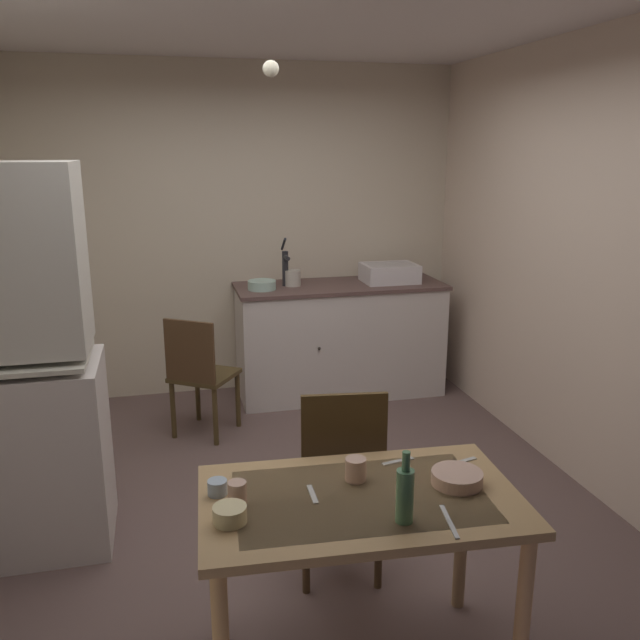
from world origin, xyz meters
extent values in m
plane|color=brown|center=(0.00, 0.00, 0.00)|extent=(5.14, 5.14, 0.00)
cube|color=beige|center=(0.00, 2.12, 1.34)|extent=(3.74, 0.10, 2.68)
cube|color=beige|center=(1.87, 0.00, 1.34)|extent=(0.10, 4.24, 2.68)
cube|color=silver|center=(-1.38, 0.01, 0.49)|extent=(0.85, 0.58, 0.98)
cube|color=silver|center=(-1.38, -0.02, 1.02)|extent=(0.77, 0.52, 0.02)
cube|color=silver|center=(0.79, 1.75, 0.45)|extent=(1.67, 0.60, 0.91)
cube|color=brown|center=(0.79, 1.75, 0.92)|extent=(1.70, 0.63, 0.03)
sphere|color=#2D2823|center=(0.54, 1.44, 0.50)|extent=(0.02, 0.02, 0.02)
cube|color=white|center=(1.21, 1.75, 1.01)|extent=(0.44, 0.34, 0.15)
cube|color=black|center=(1.21, 1.75, 1.08)|extent=(0.38, 0.28, 0.01)
cylinder|color=#232328|center=(0.34, 1.80, 1.08)|extent=(0.05, 0.05, 0.28)
cylinder|color=#232328|center=(0.34, 1.73, 1.18)|extent=(0.03, 0.12, 0.03)
cylinder|color=black|center=(0.34, 1.86, 1.27)|extent=(0.02, 0.16, 0.12)
cylinder|color=#ADD1C1|center=(0.14, 1.70, 0.97)|extent=(0.22, 0.22, 0.07)
cylinder|color=beige|center=(0.40, 1.78, 1.00)|extent=(0.13, 0.13, 0.13)
cube|color=tan|center=(0.05, -1.23, 0.75)|extent=(1.23, 0.77, 0.04)
cube|color=#E7ECCC|center=(0.05, -1.23, 0.76)|extent=(0.96, 0.60, 0.00)
cylinder|color=tan|center=(0.57, -1.55, 0.36)|extent=(0.06, 0.06, 0.73)
cylinder|color=tan|center=(-0.46, -0.91, 0.36)|extent=(0.06, 0.06, 0.73)
cylinder|color=tan|center=(0.60, -0.98, 0.36)|extent=(0.06, 0.06, 0.73)
cube|color=#4C3520|center=(0.14, -0.58, 0.43)|extent=(0.45, 0.45, 0.03)
cube|color=#4A361B|center=(0.12, -0.77, 0.72)|extent=(0.38, 0.07, 0.55)
cylinder|color=#4C3520|center=(0.33, -0.44, 0.21)|extent=(0.04, 0.04, 0.41)
cylinder|color=#4C3520|center=(0.00, -0.39, 0.21)|extent=(0.04, 0.04, 0.41)
cylinder|color=#4C3520|center=(0.29, -0.77, 0.21)|extent=(0.04, 0.04, 0.41)
cylinder|color=#4C3520|center=(-0.05, -0.73, 0.21)|extent=(0.04, 0.04, 0.41)
cube|color=#4B3A1F|center=(-0.37, 1.20, 0.44)|extent=(0.55, 0.55, 0.03)
cube|color=#503620|center=(-0.47, 1.04, 0.67)|extent=(0.33, 0.23, 0.43)
cylinder|color=#4B3A1F|center=(-0.13, 1.24, 0.21)|extent=(0.04, 0.04, 0.42)
cylinder|color=#4B3A1F|center=(-0.41, 1.43, 0.21)|extent=(0.04, 0.04, 0.42)
cylinder|color=#4B3A1F|center=(-0.32, 0.96, 0.21)|extent=(0.04, 0.04, 0.42)
cylinder|color=#4B3A1F|center=(-0.60, 1.15, 0.21)|extent=(0.04, 0.04, 0.42)
cylinder|color=tan|center=(0.44, -1.23, 0.79)|extent=(0.20, 0.20, 0.05)
cylinder|color=beige|center=(-0.44, -1.29, 0.79)|extent=(0.12, 0.12, 0.06)
cylinder|color=tan|center=(-0.40, -1.18, 0.81)|extent=(0.07, 0.07, 0.09)
cylinder|color=tan|center=(0.07, -1.11, 0.81)|extent=(0.08, 0.08, 0.09)
cylinder|color=#9EB2C6|center=(-0.46, -1.09, 0.79)|extent=(0.07, 0.07, 0.06)
cylinder|color=#4C7F56|center=(0.15, -1.43, 0.86)|extent=(0.06, 0.06, 0.19)
cylinder|color=#4C7F56|center=(0.15, -1.43, 0.99)|extent=(0.03, 0.03, 0.07)
cube|color=silver|center=(0.30, -1.47, 0.77)|extent=(0.05, 0.21, 0.00)
cube|color=beige|center=(-0.12, -1.18, 0.77)|extent=(0.02, 0.13, 0.00)
cube|color=beige|center=(0.28, -1.00, 0.77)|extent=(0.15, 0.05, 0.00)
cube|color=beige|center=(0.54, -1.07, 0.77)|extent=(0.14, 0.05, 0.00)
sphere|color=#F9EFCC|center=(-0.04, 0.02, 2.39)|extent=(0.08, 0.08, 0.08)
camera|label=1|loc=(-0.61, -3.33, 2.02)|focal=36.94mm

